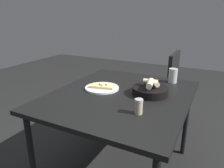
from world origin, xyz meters
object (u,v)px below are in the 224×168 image
Objects in this scene: pizza_plate at (102,88)px; dining_table at (121,101)px; chair_near at (161,85)px; bread_basket at (150,90)px; beer_glass at (173,76)px; pepper_shaker at (139,107)px.

dining_table is at bearing -99.31° from pizza_plate.
pizza_plate is at bearing 163.82° from chair_near.
bread_basket is at bearing -171.70° from chair_near.
beer_glass reaches higher than pizza_plate.
bread_basket reaches higher than pizza_plate.
chair_near is (0.89, -0.08, -0.14)m from dining_table.
bread_basket is 2.82× the size of pepper_shaker.
pizza_plate is at bearing 55.78° from pepper_shaker.
beer_glass reaches higher than bread_basket.
beer_glass is 0.69m from pepper_shaker.
beer_glass is (0.36, -0.08, 0.02)m from bread_basket.
bread_basket is (0.09, -0.19, 0.09)m from dining_table.
pepper_shaker is at bearing -124.22° from pizza_plate.
chair_near reaches higher than pizza_plate.
chair_near is at bearing -16.18° from pizza_plate.
bread_basket is 0.30× the size of chair_near.
bread_basket is (0.06, -0.37, 0.02)m from pizza_plate.
pizza_plate is at bearing 80.69° from dining_table.
pizza_plate is at bearing 98.71° from bread_basket.
chair_near is at bearing 7.58° from pepper_shaker.
pepper_shaker is (-0.33, -0.03, 0.01)m from bread_basket.
dining_table is at bearing 113.67° from bread_basket.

